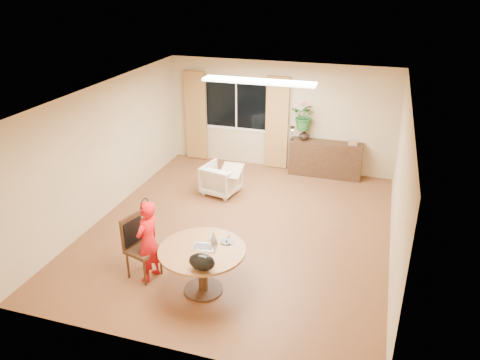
% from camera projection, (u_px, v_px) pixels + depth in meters
% --- Properties ---
extents(floor, '(6.50, 6.50, 0.00)m').
position_uv_depth(floor, '(240.00, 228.00, 8.94)').
color(floor, brown).
rests_on(floor, ground).
extents(ceiling, '(6.50, 6.50, 0.00)m').
position_uv_depth(ceiling, '(240.00, 94.00, 7.87)').
color(ceiling, white).
rests_on(ceiling, wall_back).
extents(wall_back, '(5.50, 0.00, 5.50)m').
position_uv_depth(wall_back, '(280.00, 116.00, 11.24)').
color(wall_back, tan).
rests_on(wall_back, floor).
extents(wall_left, '(0.00, 6.50, 6.50)m').
position_uv_depth(wall_left, '(106.00, 150.00, 9.15)').
color(wall_left, tan).
rests_on(wall_left, floor).
extents(wall_right, '(0.00, 6.50, 6.50)m').
position_uv_depth(wall_right, '(400.00, 184.00, 7.66)').
color(wall_right, tan).
rests_on(wall_right, floor).
extents(window, '(1.70, 0.03, 1.30)m').
position_uv_depth(window, '(236.00, 105.00, 11.44)').
color(window, white).
rests_on(window, wall_back).
extents(curtain_left, '(0.55, 0.08, 2.25)m').
position_uv_depth(curtain_left, '(196.00, 116.00, 11.80)').
color(curtain_left, brown).
rests_on(curtain_left, wall_back).
extents(curtain_right, '(0.55, 0.08, 2.25)m').
position_uv_depth(curtain_right, '(277.00, 123.00, 11.23)').
color(curtain_right, brown).
rests_on(curtain_right, wall_back).
extents(ceiling_panel, '(2.20, 0.35, 0.05)m').
position_uv_depth(ceiling_panel, '(259.00, 81.00, 8.93)').
color(ceiling_panel, white).
rests_on(ceiling_panel, ceiling).
extents(dining_table, '(1.30, 1.30, 0.74)m').
position_uv_depth(dining_table, '(202.00, 258.00, 6.97)').
color(dining_table, brown).
rests_on(dining_table, floor).
extents(dining_chair, '(0.60, 0.57, 1.04)m').
position_uv_depth(dining_chair, '(143.00, 248.00, 7.35)').
color(dining_chair, black).
rests_on(dining_chair, floor).
extents(child, '(0.54, 0.40, 1.36)m').
position_uv_depth(child, '(148.00, 241.00, 7.23)').
color(child, '#B92D0E').
rests_on(child, floor).
extents(laptop, '(0.37, 0.27, 0.23)m').
position_uv_depth(laptop, '(204.00, 241.00, 6.91)').
color(laptop, '#B7B7BC').
rests_on(laptop, dining_table).
extents(tumbler, '(0.09, 0.09, 0.11)m').
position_uv_depth(tumbler, '(210.00, 238.00, 7.08)').
color(tumbler, white).
rests_on(tumbler, dining_table).
extents(wine_glass, '(0.07, 0.07, 0.18)m').
position_uv_depth(wine_glass, '(229.00, 239.00, 6.98)').
color(wine_glass, white).
rests_on(wine_glass, dining_table).
extents(pot_lid, '(0.24, 0.24, 0.03)m').
position_uv_depth(pot_lid, '(226.00, 241.00, 7.08)').
color(pot_lid, white).
rests_on(pot_lid, dining_table).
extents(handbag, '(0.42, 0.31, 0.25)m').
position_uv_depth(handbag, '(202.00, 262.00, 6.38)').
color(handbag, black).
rests_on(handbag, dining_table).
extents(armchair, '(0.85, 0.87, 0.67)m').
position_uv_depth(armchair, '(221.00, 179.00, 10.22)').
color(armchair, beige).
rests_on(armchair, floor).
extents(throw, '(0.46, 0.56, 0.03)m').
position_uv_depth(throw, '(231.00, 167.00, 9.93)').
color(throw, beige).
rests_on(throw, armchair).
extents(sideboard, '(1.69, 0.41, 0.84)m').
position_uv_depth(sideboard, '(325.00, 159.00, 11.07)').
color(sideboard, black).
rests_on(sideboard, floor).
extents(vase, '(0.26, 0.26, 0.25)m').
position_uv_depth(vase, '(304.00, 135.00, 10.99)').
color(vase, black).
rests_on(vase, sideboard).
extents(bouquet, '(0.71, 0.65, 0.66)m').
position_uv_depth(bouquet, '(305.00, 116.00, 10.81)').
color(bouquet, '#316A27').
rests_on(bouquet, vase).
extents(book_stack, '(0.22, 0.18, 0.08)m').
position_uv_depth(book_stack, '(353.00, 143.00, 10.72)').
color(book_stack, '#8A5F46').
rests_on(book_stack, sideboard).
extents(desk_lamp, '(0.16, 0.16, 0.34)m').
position_uv_depth(desk_lamp, '(292.00, 133.00, 11.00)').
color(desk_lamp, black).
rests_on(desk_lamp, sideboard).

